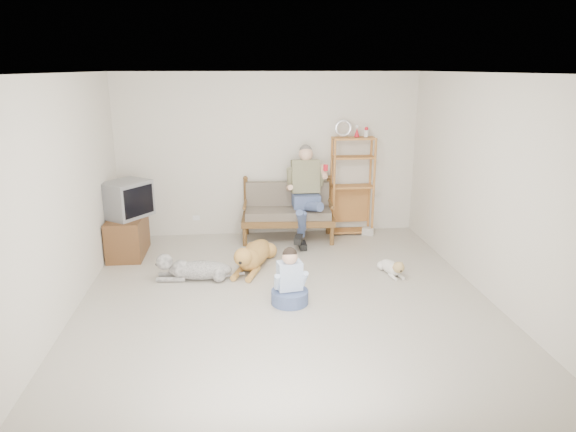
{
  "coord_description": "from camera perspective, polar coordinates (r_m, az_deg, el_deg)",
  "views": [
    {
      "loc": [
        -0.58,
        -5.73,
        2.76
      ],
      "look_at": [
        0.13,
        1.0,
        0.79
      ],
      "focal_mm": 32.0,
      "sensor_mm": 36.0,
      "label": 1
    }
  ],
  "objects": [
    {
      "name": "loveseat",
      "position": [
        8.48,
        -0.06,
        0.65
      ],
      "size": [
        1.55,
        0.81,
        0.95
      ],
      "rotation": [
        0.0,
        0.0,
        -0.08
      ],
      "color": "brown",
      "rests_on": "ground"
    },
    {
      "name": "crt_tv",
      "position": [
        8.02,
        -17.49,
        1.8
      ],
      "size": [
        0.8,
        0.83,
        0.54
      ],
      "rotation": [
        0.0,
        0.0,
        -0.64
      ],
      "color": "slate",
      "rests_on": "tv_stand"
    },
    {
      "name": "man",
      "position": [
        8.22,
        1.96,
        1.82
      ],
      "size": [
        0.6,
        0.85,
        1.38
      ],
      "color": "#4E5E90",
      "rests_on": "loveseat"
    },
    {
      "name": "ceiling",
      "position": [
        5.76,
        -0.28,
        15.61
      ],
      "size": [
        5.5,
        5.5,
        0.0
      ],
      "primitive_type": "plane",
      "rotation": [
        3.14,
        0.0,
        0.0
      ],
      "color": "white",
      "rests_on": "ground"
    },
    {
      "name": "shaggy_dog",
      "position": [
        7.06,
        -10.61,
        -5.8
      ],
      "size": [
        1.25,
        0.34,
        0.37
      ],
      "rotation": [
        0.0,
        0.0,
        -1.63
      ],
      "color": "silver",
      "rests_on": "ground"
    },
    {
      "name": "wall_front",
      "position": [
        3.35,
        4.56,
        -8.71
      ],
      "size": [
        5.0,
        0.0,
        5.0
      ],
      "primitive_type": "plane",
      "rotation": [
        -1.57,
        0.0,
        0.0
      ],
      "color": "beige",
      "rests_on": "ground"
    },
    {
      "name": "wall_back",
      "position": [
        8.62,
        -2.13,
        6.78
      ],
      "size": [
        5.0,
        0.0,
        5.0
      ],
      "primitive_type": "plane",
      "rotation": [
        1.57,
        0.0,
        0.0
      ],
      "color": "beige",
      "rests_on": "ground"
    },
    {
      "name": "golden_retriever",
      "position": [
        7.35,
        -3.93,
        -4.41
      ],
      "size": [
        0.67,
        1.4,
        0.44
      ],
      "rotation": [
        0.0,
        0.0,
        -0.34
      ],
      "color": "#B97F40",
      "rests_on": "ground"
    },
    {
      "name": "book_stack",
      "position": [
        8.89,
        8.9,
        -1.67
      ],
      "size": [
        0.23,
        0.21,
        0.12
      ],
      "primitive_type": "cube",
      "rotation": [
        0.0,
        0.0,
        -0.44
      ],
      "color": "silver",
      "rests_on": "ground"
    },
    {
      "name": "terrier",
      "position": [
        7.25,
        11.56,
        -5.64
      ],
      "size": [
        0.26,
        0.66,
        0.25
      ],
      "rotation": [
        0.0,
        0.0,
        0.16
      ],
      "color": "white",
      "rests_on": "ground"
    },
    {
      "name": "floor",
      "position": [
        6.39,
        -0.25,
        -9.38
      ],
      "size": [
        5.5,
        5.5,
        0.0
      ],
      "primitive_type": "plane",
      "color": "beige",
      "rests_on": "ground"
    },
    {
      "name": "wall_right",
      "position": [
        6.66,
        21.69,
        2.83
      ],
      "size": [
        0.0,
        5.5,
        5.5
      ],
      "primitive_type": "plane",
      "rotation": [
        1.57,
        0.0,
        -1.57
      ],
      "color": "beige",
      "rests_on": "ground"
    },
    {
      "name": "wall_left",
      "position": [
        6.21,
        -23.89,
        1.67
      ],
      "size": [
        0.0,
        5.5,
        5.5
      ],
      "primitive_type": "plane",
      "rotation": [
        1.57,
        0.0,
        1.57
      ],
      "color": "beige",
      "rests_on": "ground"
    },
    {
      "name": "wall_outlet",
      "position": [
        8.84,
        -10.15,
        -0.21
      ],
      "size": [
        0.12,
        0.02,
        0.08
      ],
      "primitive_type": "cube",
      "color": "silver",
      "rests_on": "ground"
    },
    {
      "name": "child",
      "position": [
        6.23,
        0.19,
        -7.48
      ],
      "size": [
        0.45,
        0.45,
        0.71
      ],
      "rotation": [
        0.0,
        0.0,
        0.16
      ],
      "color": "#4E5E90",
      "rests_on": "ground"
    },
    {
      "name": "etagere",
      "position": [
        8.73,
        7.14,
        3.44
      ],
      "size": [
        0.74,
        0.32,
        1.95
      ],
      "color": "#BC733B",
      "rests_on": "ground"
    },
    {
      "name": "tv_stand",
      "position": [
        8.15,
        -17.42,
        -2.13
      ],
      "size": [
        0.51,
        0.91,
        0.6
      ],
      "rotation": [
        0.0,
        0.0,
        -0.01
      ],
      "color": "brown",
      "rests_on": "ground"
    }
  ]
}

